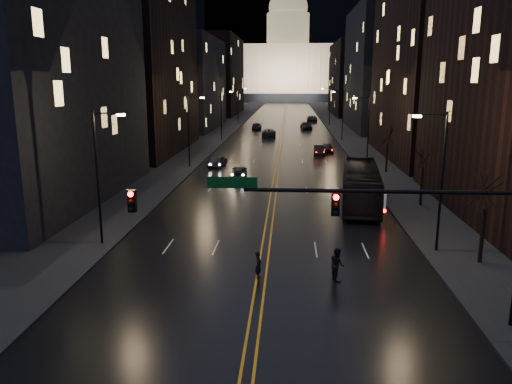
% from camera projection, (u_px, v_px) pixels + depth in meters
% --- Properties ---
extents(ground, '(900.00, 900.00, 0.00)m').
position_uv_depth(ground, '(255.00, 320.00, 23.09)').
color(ground, black).
rests_on(ground, ground).
extents(road, '(20.00, 320.00, 0.02)m').
position_uv_depth(road, '(285.00, 116.00, 149.60)').
color(road, black).
rests_on(road, ground).
extents(sidewalk_left, '(8.00, 320.00, 0.16)m').
position_uv_depth(sidewalk_left, '(238.00, 116.00, 150.49)').
color(sidewalk_left, black).
rests_on(sidewalk_left, ground).
extents(sidewalk_right, '(8.00, 320.00, 0.16)m').
position_uv_depth(sidewalk_right, '(332.00, 116.00, 148.68)').
color(sidewalk_right, black).
rests_on(sidewalk_right, ground).
extents(center_line, '(0.62, 320.00, 0.01)m').
position_uv_depth(center_line, '(285.00, 116.00, 149.60)').
color(center_line, orange).
rests_on(center_line, road).
extents(building_left_near, '(12.00, 28.00, 22.00)m').
position_uv_depth(building_left_near, '(32.00, 78.00, 43.43)').
color(building_left_near, black).
rests_on(building_left_near, ground).
extents(building_left_mid, '(12.00, 30.00, 28.00)m').
position_uv_depth(building_left_mid, '(139.00, 58.00, 73.91)').
color(building_left_mid, black).
rests_on(building_left_mid, ground).
extents(building_left_far, '(12.00, 34.00, 20.00)m').
position_uv_depth(building_left_far, '(190.00, 83.00, 111.77)').
color(building_left_far, black).
rests_on(building_left_far, ground).
extents(building_left_dist, '(12.00, 40.00, 24.00)m').
position_uv_depth(building_left_dist, '(219.00, 76.00, 158.04)').
color(building_left_dist, black).
rests_on(building_left_dist, ground).
extents(building_right_tall, '(12.00, 30.00, 38.00)m').
position_uv_depth(building_right_tall, '(438.00, 17.00, 66.19)').
color(building_right_tall, black).
rests_on(building_right_tall, ground).
extents(building_right_mid, '(12.00, 34.00, 26.00)m').
position_uv_depth(building_right_mid, '(380.00, 69.00, 108.39)').
color(building_right_mid, black).
rests_on(building_right_mid, ground).
extents(building_right_dist, '(12.00, 40.00, 22.00)m').
position_uv_depth(building_right_dist, '(353.00, 79.00, 155.54)').
color(building_right_dist, black).
rests_on(building_right_dist, ground).
extents(mountain_ridge, '(520.00, 60.00, 130.00)m').
position_uv_depth(mountain_ridge, '(342.00, 6.00, 375.94)').
color(mountain_ridge, black).
rests_on(mountain_ridge, ground).
extents(capitol, '(90.00, 50.00, 58.50)m').
position_uv_depth(capitol, '(287.00, 67.00, 262.59)').
color(capitol, black).
rests_on(capitol, ground).
extents(traffic_signal, '(17.29, 0.45, 7.00)m').
position_uv_depth(traffic_signal, '(391.00, 216.00, 21.58)').
color(traffic_signal, black).
rests_on(traffic_signal, ground).
extents(streetlamp_right_near, '(2.13, 0.25, 9.00)m').
position_uv_depth(streetlamp_right_near, '(439.00, 175.00, 31.00)').
color(streetlamp_right_near, black).
rests_on(streetlamp_right_near, ground).
extents(streetlamp_left_near, '(2.13, 0.25, 9.00)m').
position_uv_depth(streetlamp_left_near, '(100.00, 171.00, 32.40)').
color(streetlamp_left_near, black).
rests_on(streetlamp_left_near, ground).
extents(streetlamp_right_mid, '(2.13, 0.25, 9.00)m').
position_uv_depth(streetlamp_right_mid, '(367.00, 129.00, 60.19)').
color(streetlamp_right_mid, black).
rests_on(streetlamp_right_mid, ground).
extents(streetlamp_left_mid, '(2.13, 0.25, 9.00)m').
position_uv_depth(streetlamp_left_mid, '(190.00, 127.00, 61.60)').
color(streetlamp_left_mid, black).
rests_on(streetlamp_left_mid, ground).
extents(streetlamp_right_far, '(2.13, 0.25, 9.00)m').
position_uv_depth(streetlamp_right_far, '(342.00, 112.00, 89.39)').
color(streetlamp_right_far, black).
rests_on(streetlamp_right_far, ground).
extents(streetlamp_left_far, '(2.13, 0.25, 9.00)m').
position_uv_depth(streetlamp_left_far, '(222.00, 112.00, 90.79)').
color(streetlamp_left_far, black).
rests_on(streetlamp_left_far, ground).
extents(streetlamp_right_dist, '(2.13, 0.25, 9.00)m').
position_uv_depth(streetlamp_right_dist, '(329.00, 104.00, 118.58)').
color(streetlamp_right_dist, black).
rests_on(streetlamp_right_dist, ground).
extents(streetlamp_left_dist, '(2.13, 0.25, 9.00)m').
position_uv_depth(streetlamp_left_dist, '(239.00, 104.00, 119.98)').
color(streetlamp_left_dist, black).
rests_on(streetlamp_left_dist, ground).
extents(tree_right_near, '(2.40, 2.40, 6.65)m').
position_uv_depth(tree_right_near, '(487.00, 191.00, 29.03)').
color(tree_right_near, black).
rests_on(tree_right_near, ground).
extents(tree_right_mid, '(2.40, 2.40, 6.65)m').
position_uv_depth(tree_right_mid, '(424.00, 155.00, 42.66)').
color(tree_right_mid, black).
rests_on(tree_right_mid, ground).
extents(tree_right_far, '(2.40, 2.40, 6.65)m').
position_uv_depth(tree_right_far, '(388.00, 135.00, 58.23)').
color(tree_right_far, black).
rests_on(tree_right_far, ground).
extents(bus, '(4.41, 13.23, 3.62)m').
position_uv_depth(bus, '(361.00, 185.00, 43.76)').
color(bus, black).
rests_on(bus, ground).
extents(oncoming_car_a, '(2.21, 4.52, 1.48)m').
position_uv_depth(oncoming_car_a, '(240.00, 171.00, 56.47)').
color(oncoming_car_a, black).
rests_on(oncoming_car_a, ground).
extents(oncoming_car_b, '(2.06, 4.42, 1.40)m').
position_uv_depth(oncoming_car_b, '(217.00, 162.00, 63.06)').
color(oncoming_car_b, black).
rests_on(oncoming_car_b, ground).
extents(oncoming_car_c, '(2.75, 5.77, 1.59)m').
position_uv_depth(oncoming_car_c, '(269.00, 133.00, 96.73)').
color(oncoming_car_c, black).
rests_on(oncoming_car_c, ground).
extents(oncoming_car_d, '(2.07, 4.98, 1.44)m').
position_uv_depth(oncoming_car_d, '(257.00, 126.00, 110.76)').
color(oncoming_car_d, black).
rests_on(oncoming_car_d, ground).
extents(receding_car_a, '(1.83, 4.56, 1.47)m').
position_uv_depth(receding_car_a, '(319.00, 150.00, 73.06)').
color(receding_car_a, black).
rests_on(receding_car_a, ground).
extents(receding_car_b, '(1.89, 4.49, 1.52)m').
position_uv_depth(receding_car_b, '(327.00, 148.00, 75.16)').
color(receding_car_b, black).
rests_on(receding_car_b, ground).
extents(receding_car_c, '(2.79, 5.55, 1.55)m').
position_uv_depth(receding_car_c, '(306.00, 126.00, 110.42)').
color(receding_car_c, black).
rests_on(receding_car_c, ground).
extents(receding_car_d, '(2.56, 5.55, 1.54)m').
position_uv_depth(receding_car_d, '(312.00, 119.00, 131.43)').
color(receding_car_d, black).
rests_on(receding_car_d, ground).
extents(pedestrian_a, '(0.46, 0.62, 1.57)m').
position_uv_depth(pedestrian_a, '(259.00, 265.00, 27.79)').
color(pedestrian_a, black).
rests_on(pedestrian_a, ground).
extents(pedestrian_b, '(0.72, 1.01, 1.87)m').
position_uv_depth(pedestrian_b, '(337.00, 264.00, 27.48)').
color(pedestrian_b, black).
rests_on(pedestrian_b, ground).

